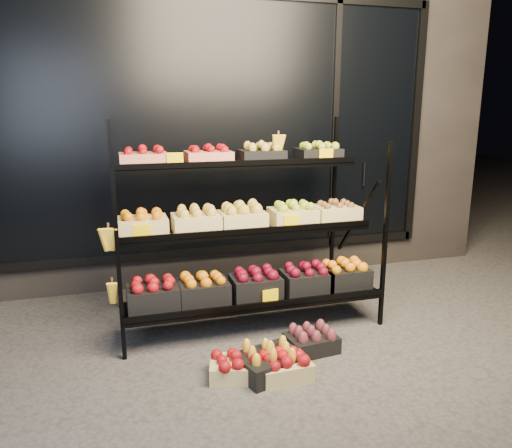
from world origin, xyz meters
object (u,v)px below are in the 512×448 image
object	(u,v)px
floor_crate_midleft	(269,360)
floor_crate_midright	(284,365)
display_rack	(245,229)
floor_crate_left	(236,366)

from	to	relation	value
floor_crate_midleft	floor_crate_midright	xyz separation A→B (m)	(0.08, -0.07, -0.01)
display_rack	floor_crate_midright	xyz separation A→B (m)	(-0.00, -0.97, -0.70)
display_rack	floor_crate_midright	world-z (taller)	display_rack
display_rack	floor_crate_midleft	distance (m)	1.14
floor_crate_left	floor_crate_midright	xyz separation A→B (m)	(0.30, -0.09, -0.00)
floor_crate_left	floor_crate_midright	world-z (taller)	same
display_rack	floor_crate_midright	distance (m)	1.20
floor_crate_midleft	floor_crate_left	bearing A→B (deg)	157.26
floor_crate_left	floor_crate_midleft	world-z (taller)	floor_crate_midleft
floor_crate_left	floor_crate_midleft	bearing A→B (deg)	9.35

